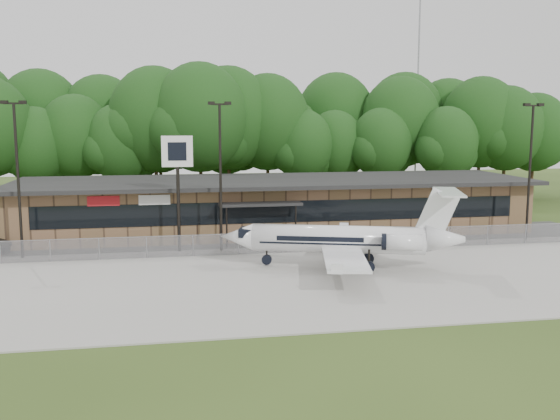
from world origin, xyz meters
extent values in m
plane|color=#304619|center=(0.00, 0.00, 0.00)|extent=(160.00, 160.00, 0.00)
cube|color=#9E9B93|center=(0.00, 8.00, 0.04)|extent=(64.00, 18.00, 0.08)
cube|color=#383835|center=(0.00, 19.50, 0.03)|extent=(50.00, 9.00, 0.06)
cube|color=brown|center=(0.00, 24.00, 2.00)|extent=(40.00, 10.00, 4.00)
cube|color=black|center=(0.00, 18.98, 2.30)|extent=(36.00, 0.08, 1.60)
cube|color=black|center=(0.00, 23.50, 4.15)|extent=(41.00, 11.50, 0.30)
cube|color=black|center=(-2.00, 18.40, 3.00)|extent=(6.00, 1.60, 0.20)
cube|color=red|center=(-13.00, 18.95, 3.40)|extent=(2.20, 0.06, 0.70)
cube|color=silver|center=(-9.50, 18.95, 3.40)|extent=(2.20, 0.06, 0.70)
cube|color=gray|center=(0.00, 15.00, 0.75)|extent=(46.00, 0.03, 1.50)
cube|color=gray|center=(0.00, 15.00, 1.50)|extent=(46.00, 0.04, 0.04)
cylinder|color=gray|center=(22.00, 48.00, 12.50)|extent=(0.20, 0.20, 25.00)
cylinder|color=black|center=(-18.00, 16.50, 5.00)|extent=(0.18, 0.18, 10.00)
cube|color=black|center=(-18.00, 16.50, 10.05)|extent=(1.20, 0.12, 0.12)
cube|color=black|center=(-18.55, 16.50, 10.12)|extent=(0.45, 0.30, 0.22)
cube|color=black|center=(-17.45, 16.50, 10.12)|extent=(0.45, 0.30, 0.22)
cylinder|color=black|center=(-5.00, 16.50, 5.00)|extent=(0.18, 0.18, 10.00)
cube|color=black|center=(-5.00, 16.50, 10.05)|extent=(1.20, 0.12, 0.12)
cube|color=black|center=(-5.55, 16.50, 10.12)|extent=(0.45, 0.30, 0.22)
cube|color=black|center=(-4.45, 16.50, 10.12)|extent=(0.45, 0.30, 0.22)
cylinder|color=black|center=(18.00, 16.50, 5.00)|extent=(0.18, 0.18, 10.00)
cube|color=black|center=(18.00, 16.50, 10.05)|extent=(1.20, 0.12, 0.12)
cube|color=black|center=(17.45, 16.50, 10.12)|extent=(0.45, 0.30, 0.22)
cube|color=black|center=(18.55, 16.50, 10.12)|extent=(0.45, 0.30, 0.22)
cylinder|color=white|center=(1.55, 10.23, 1.77)|extent=(10.43, 4.73, 1.67)
cone|color=white|center=(-4.41, 12.11, 1.77)|extent=(2.49, 2.22, 1.67)
cone|color=white|center=(7.60, 8.31, 1.93)|extent=(2.69, 2.28, 1.67)
cube|color=white|center=(1.01, 6.79, 1.30)|extent=(4.07, 6.65, 0.12)
cube|color=white|center=(3.08, 13.35, 1.30)|extent=(4.07, 6.65, 0.12)
cylinder|color=white|center=(4.73, 7.86, 1.93)|extent=(2.47, 1.58, 0.94)
cylinder|color=white|center=(5.52, 10.34, 1.93)|extent=(2.47, 1.58, 0.94)
cube|color=white|center=(7.11, 8.47, 3.44)|extent=(2.48, 0.91, 3.13)
cube|color=white|center=(7.70, 8.28, 4.74)|extent=(2.73, 4.97, 0.10)
cube|color=black|center=(-3.71, 11.89, 2.06)|extent=(1.37, 1.50, 0.52)
cube|color=black|center=(3.34, 9.66, 0.36)|extent=(1.55, 2.63, 0.73)
cylinder|color=black|center=(-2.62, 11.54, 0.36)|extent=(0.78, 0.78, 0.23)
cylinder|color=black|center=(-7.86, 16.80, 3.79)|extent=(0.24, 0.24, 7.58)
cube|color=silver|center=(-7.86, 16.80, 6.92)|extent=(2.09, 0.31, 2.09)
cube|color=black|center=(-7.87, 16.68, 6.92)|extent=(1.23, 0.08, 1.23)
camera|label=1|loc=(-8.51, -25.73, 9.01)|focal=40.00mm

